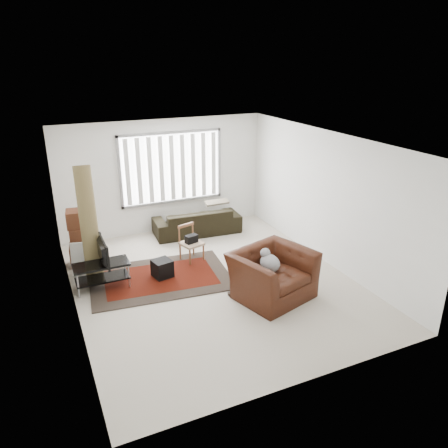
# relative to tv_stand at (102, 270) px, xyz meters

# --- Properties ---
(room) EXTENTS (6.00, 6.02, 2.71)m
(room) POSITION_rel_tv_stand_xyz_m (1.98, -0.15, 1.40)
(room) COLOR beige
(room) RESTS_ON ground
(persian_rug) EXTENTS (2.83, 2.04, 0.02)m
(persian_rug) POSITION_rel_tv_stand_xyz_m (1.07, -0.08, -0.35)
(persian_rug) COLOR black
(persian_rug) RESTS_ON ground
(tv_stand) EXTENTS (1.00, 0.45, 0.50)m
(tv_stand) POSITION_rel_tv_stand_xyz_m (0.00, 0.00, 0.00)
(tv_stand) COLOR black
(tv_stand) RESTS_ON ground
(tv) EXTENTS (0.11, 0.81, 0.47)m
(tv) POSITION_rel_tv_stand_xyz_m (-0.00, 0.00, 0.37)
(tv) COLOR black
(tv) RESTS_ON tv_stand
(subwoofer) EXTENTS (0.40, 0.40, 0.34)m
(subwoofer) POSITION_rel_tv_stand_xyz_m (1.13, -0.05, -0.17)
(subwoofer) COLOR black
(subwoofer) RESTS_ON persian_rug
(moving_boxes) EXTENTS (0.53, 0.50, 1.18)m
(moving_boxes) POSITION_rel_tv_stand_xyz_m (-0.20, 1.17, 0.19)
(moving_boxes) COLOR #592F1C
(moving_boxes) RESTS_ON ground
(white_flatpack) EXTENTS (0.55, 0.33, 0.66)m
(white_flatpack) POSITION_rel_tv_stand_xyz_m (-0.20, 0.70, -0.03)
(white_flatpack) COLOR silver
(white_flatpack) RESTS_ON ground
(rolled_rug) EXTENTS (0.38, 0.87, 2.19)m
(rolled_rug) POSITION_rel_tv_stand_xyz_m (-0.06, 0.59, 0.73)
(rolled_rug) COLOR brown
(rolled_rug) RESTS_ON ground
(sofa) EXTENTS (2.12, 1.04, 0.79)m
(sofa) POSITION_rel_tv_stand_xyz_m (2.57, 1.79, 0.03)
(sofa) COLOR black
(sofa) RESTS_ON ground
(side_chair) EXTENTS (0.51, 0.51, 0.77)m
(side_chair) POSITION_rel_tv_stand_xyz_m (1.91, 0.43, 0.07)
(side_chair) COLOR tan
(side_chair) RESTS_ON ground
(armchair) EXTENTS (1.59, 1.47, 0.98)m
(armchair) POSITION_rel_tv_stand_xyz_m (2.71, -1.54, 0.13)
(armchair) COLOR #3A170B
(armchair) RESTS_ON ground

